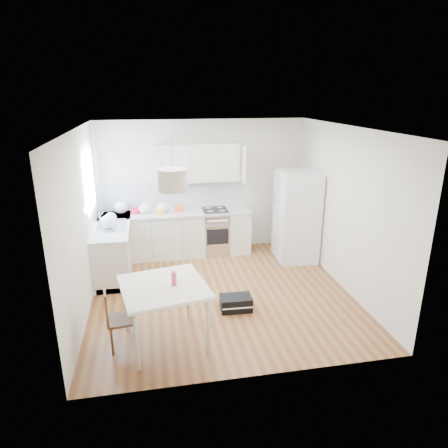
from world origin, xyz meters
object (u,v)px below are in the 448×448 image
refrigerator (297,216)px  gym_bag (236,303)px  dining_table (164,292)px  dining_chair (122,318)px

refrigerator → gym_bag: 2.52m
dining_table → gym_bag: size_ratio=2.60×
dining_table → refrigerator: bearing=31.0°
dining_table → dining_chair: size_ratio=1.45×
refrigerator → dining_table: bearing=-135.5°
dining_chair → gym_bag: size_ratio=1.79×
gym_bag → refrigerator: bearing=50.2°
refrigerator → gym_bag: refrigerator is taller
refrigerator → dining_table: refrigerator is taller
dining_table → dining_chair: bearing=170.4°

